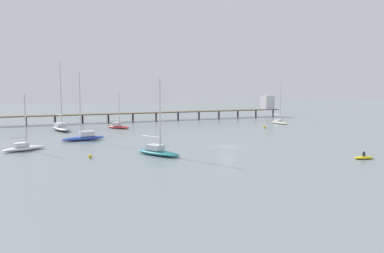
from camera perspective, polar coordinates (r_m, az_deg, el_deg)
ground_plane at (r=64.11m, az=5.05°, el=-2.88°), size 400.00×400.00×0.00m
pier at (r=120.71m, az=0.59°, el=2.53°), size 85.69×16.49×6.92m
sailboat_blue at (r=73.90m, az=-15.33°, el=-1.36°), size 8.19×4.36×12.28m
sailboat_cream at (r=107.98m, az=12.44°, el=0.73°), size 2.23×7.29×10.61m
sailboat_red at (r=94.12m, az=-10.59°, el=0.07°), size 5.73×5.99×8.43m
sailboat_gray at (r=92.44m, az=-18.32°, el=-0.07°), size 5.23×10.22×14.98m
sailboat_teal at (r=55.84m, az=-4.96°, el=-3.47°), size 6.08×8.03×10.69m
sailboat_white at (r=64.73m, az=-23.06°, el=-2.72°), size 6.69×5.33×8.51m
dinghy_yellow at (r=57.36m, az=23.50°, el=-4.10°), size 2.88×1.50×1.14m
mooring_buoy_far at (r=54.96m, az=-14.45°, el=-4.17°), size 0.51×0.51×0.51m
mooring_buoy_inner at (r=94.54m, az=10.40°, el=-0.07°), size 0.59×0.59×0.59m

